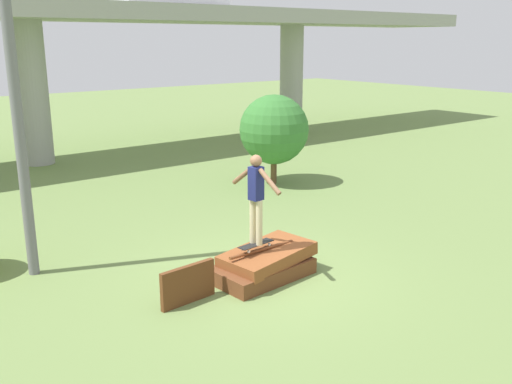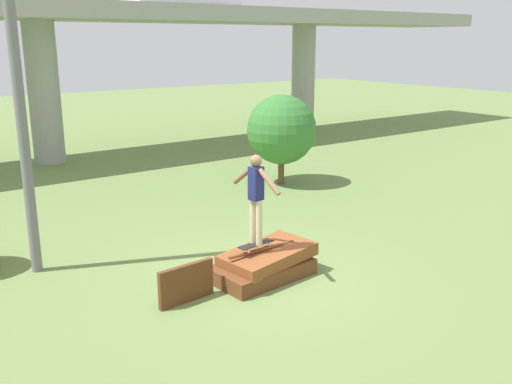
{
  "view_description": "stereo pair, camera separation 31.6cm",
  "coord_description": "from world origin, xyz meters",
  "px_view_note": "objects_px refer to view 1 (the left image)",
  "views": [
    {
      "loc": [
        -6.24,
        -7.79,
        4.37
      ],
      "look_at": [
        -0.1,
        0.06,
        1.68
      ],
      "focal_mm": 40.0,
      "sensor_mm": 36.0,
      "label": 1
    },
    {
      "loc": [
        -5.99,
        -7.98,
        4.37
      ],
      "look_at": [
        -0.1,
        0.06,
        1.68
      ],
      "focal_mm": 40.0,
      "sensor_mm": 36.0,
      "label": 2
    }
  ],
  "objects_px": {
    "skater": "(256,193)",
    "utility_pole": "(9,38)",
    "skateboard": "(256,244)",
    "tree_behind_left": "(274,130)"
  },
  "relations": [
    {
      "from": "skateboard",
      "to": "skater",
      "type": "relative_size",
      "value": 0.46
    },
    {
      "from": "utility_pole",
      "to": "skater",
      "type": "bearing_deg",
      "value": -40.94
    },
    {
      "from": "skater",
      "to": "utility_pole",
      "type": "height_order",
      "value": "utility_pole"
    },
    {
      "from": "skateboard",
      "to": "utility_pole",
      "type": "xyz_separation_m",
      "value": [
        -3.23,
        2.8,
        3.71
      ]
    },
    {
      "from": "utility_pole",
      "to": "tree_behind_left",
      "type": "xyz_separation_m",
      "value": [
        8.12,
        2.57,
        -2.68
      ]
    },
    {
      "from": "skateboard",
      "to": "utility_pole",
      "type": "bearing_deg",
      "value": 139.06
    },
    {
      "from": "skateboard",
      "to": "skater",
      "type": "xyz_separation_m",
      "value": [
        0.0,
        -0.0,
        0.99
      ]
    },
    {
      "from": "utility_pole",
      "to": "tree_behind_left",
      "type": "distance_m",
      "value": 8.93
    },
    {
      "from": "skateboard",
      "to": "skater",
      "type": "height_order",
      "value": "skater"
    },
    {
      "from": "skateboard",
      "to": "tree_behind_left",
      "type": "bearing_deg",
      "value": 47.64
    }
  ]
}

